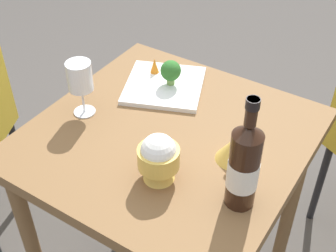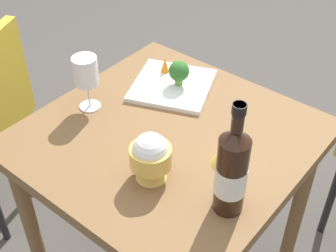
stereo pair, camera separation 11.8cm
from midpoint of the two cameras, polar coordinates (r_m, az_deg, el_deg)
dining_table at (r=1.44m, az=2.36°, el=-4.15°), size 0.78×0.78×0.74m
wine_bottle at (r=1.10m, az=10.91°, el=-5.58°), size 0.08×0.08×0.32m
wine_glass at (r=1.41m, az=-7.71°, el=6.48°), size 0.08×0.08×0.18m
rice_bowl at (r=1.19m, az=0.71°, el=-3.85°), size 0.11×0.11×0.14m
rice_bowl_lid at (r=1.27m, az=10.27°, el=-3.45°), size 0.10×0.10×0.09m
serving_plate at (r=1.55m, az=2.72°, el=4.93°), size 0.33×0.33×0.02m
broccoli_floret at (r=1.52m, az=3.60°, el=6.62°), size 0.07×0.07×0.09m
carrot_garnish_left at (r=1.59m, az=1.76°, el=7.43°), size 0.03×0.03×0.05m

